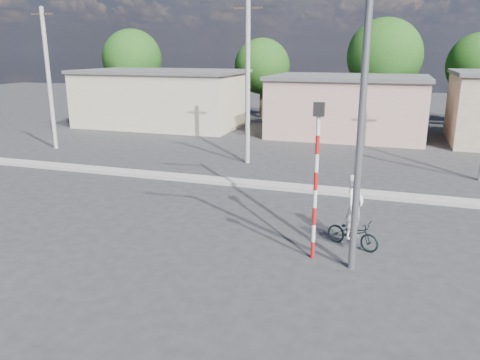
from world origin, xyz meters
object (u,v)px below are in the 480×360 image
(bicycle, at_px, (353,233))
(cyclist, at_px, (354,217))
(traffic_pole, at_px, (316,169))
(streetlight, at_px, (357,80))

(bicycle, height_order, cyclist, cyclist)
(bicycle, bearing_deg, cyclist, 0.00)
(traffic_pole, bearing_deg, streetlight, -17.73)
(cyclist, relative_size, streetlight, 0.21)
(traffic_pole, bearing_deg, bicycle, 48.84)
(bicycle, distance_m, traffic_pole, 2.63)
(bicycle, distance_m, cyclist, 0.52)
(cyclist, bearing_deg, streetlight, -158.31)
(cyclist, height_order, streetlight, streetlight)
(streetlight, bearing_deg, bicycle, 88.02)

